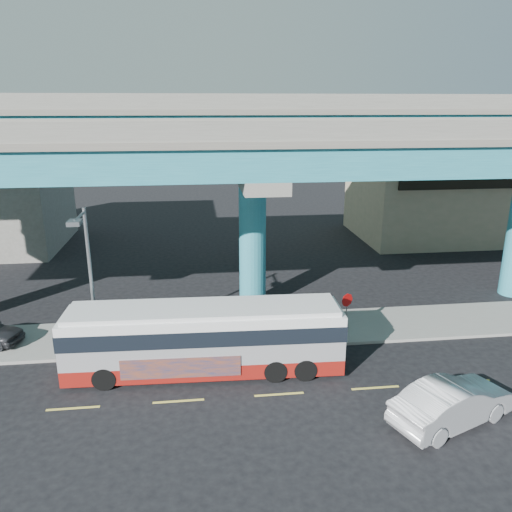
{
  "coord_description": "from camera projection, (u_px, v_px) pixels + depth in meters",
  "views": [
    {
      "loc": [
        -3.04,
        -17.58,
        11.15
      ],
      "look_at": [
        -0.41,
        4.0,
        4.53
      ],
      "focal_mm": 35.0,
      "sensor_mm": 36.0,
      "label": 1
    }
  ],
  "objects": [
    {
      "name": "ground",
      "position": [
        278.0,
        390.0,
        20.29
      ],
      "size": [
        120.0,
        120.0,
        0.0
      ],
      "primitive_type": "plane",
      "color": "black",
      "rests_on": "ground"
    },
    {
      "name": "sidewalk",
      "position": [
        260.0,
        330.0,
        25.49
      ],
      "size": [
        70.0,
        4.0,
        0.15
      ],
      "primitive_type": "cube",
      "color": "gray",
      "rests_on": "ground"
    },
    {
      "name": "lane_markings",
      "position": [
        279.0,
        394.0,
        20.0
      ],
      "size": [
        58.0,
        0.12,
        0.01
      ],
      "color": "#D8C64C",
      "rests_on": "ground"
    },
    {
      "name": "viaduct",
      "position": [
        252.0,
        144.0,
        26.27
      ],
      "size": [
        52.0,
        12.4,
        11.7
      ],
      "color": "#226E81",
      "rests_on": "ground"
    },
    {
      "name": "building_beige",
      "position": [
        440.0,
        197.0,
        43.17
      ],
      "size": [
        14.0,
        10.23,
        7.0
      ],
      "color": "tan",
      "rests_on": "ground"
    },
    {
      "name": "transit_bus",
      "position": [
        205.0,
        336.0,
        21.3
      ],
      "size": [
        11.85,
        2.94,
        3.02
      ],
      "rotation": [
        0.0,
        0.0,
        -0.03
      ],
      "color": "maroon",
      "rests_on": "ground"
    },
    {
      "name": "sedan",
      "position": [
        453.0,
        403.0,
        18.03
      ],
      "size": [
        5.13,
        6.12,
        1.62
      ],
      "primitive_type": "imported",
      "rotation": [
        0.0,
        0.0,
        1.95
      ],
      "color": "#B9B9BF",
      "rests_on": "ground"
    },
    {
      "name": "street_lamp",
      "position": [
        87.0,
        263.0,
        21.33
      ],
      "size": [
        0.5,
        2.27,
        6.8
      ],
      "color": "gray",
      "rests_on": "sidewalk"
    },
    {
      "name": "stop_sign",
      "position": [
        347.0,
        306.0,
        24.21
      ],
      "size": [
        0.62,
        0.33,
        2.27
      ],
      "rotation": [
        0.0,
        0.0,
        0.07
      ],
      "color": "gray",
      "rests_on": "sidewalk"
    }
  ]
}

